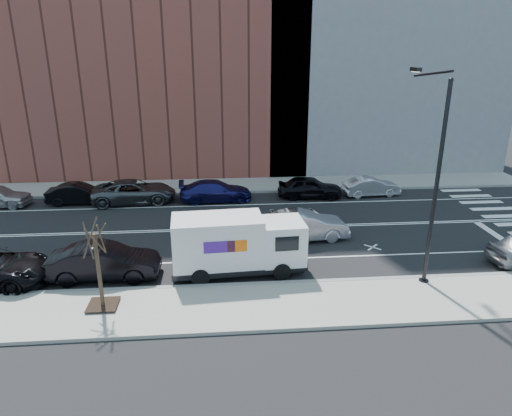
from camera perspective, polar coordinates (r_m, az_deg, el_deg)
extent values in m
plane|color=black|center=(27.16, 0.04, -2.51)|extent=(120.00, 120.00, 0.00)
cube|color=gray|center=(19.28, 2.29, -12.06)|extent=(44.00, 3.60, 0.15)
cube|color=gray|center=(35.44, -1.16, 2.89)|extent=(44.00, 3.60, 0.15)
cube|color=gray|center=(20.82, 1.69, -9.46)|extent=(44.00, 0.25, 0.17)
cube|color=gray|center=(33.71, -0.96, 2.04)|extent=(44.00, 0.25, 0.17)
cube|color=brown|center=(41.15, -13.85, 20.07)|extent=(26.00, 10.00, 22.00)
cube|color=slate|center=(43.19, 15.52, 22.54)|extent=(20.00, 10.00, 26.00)
cylinder|color=black|center=(20.70, 21.59, 2.23)|extent=(0.18, 0.18, 9.00)
cylinder|color=black|center=(22.30, 20.20, -8.63)|extent=(0.44, 0.44, 0.20)
sphere|color=black|center=(19.96, 23.20, 14.51)|extent=(0.20, 0.20, 0.20)
cylinder|color=black|center=(21.48, 21.15, 15.41)|extent=(0.11, 3.49, 0.48)
cube|color=black|center=(23.02, 19.35, 16.04)|extent=(0.25, 0.80, 0.18)
cube|color=#FFF2CC|center=(23.03, 19.32, 15.79)|extent=(0.18, 0.55, 0.03)
cube|color=black|center=(20.02, -18.58, -11.35)|extent=(1.20, 1.20, 0.04)
cylinder|color=#382B1E|center=(19.32, -19.06, -7.46)|extent=(0.16, 0.16, 3.20)
cylinder|color=#382B1E|center=(18.69, -18.78, -3.62)|extent=(0.06, 0.80, 1.44)
cylinder|color=#382B1E|center=(18.95, -19.13, -3.35)|extent=(0.81, 0.31, 1.19)
cylinder|color=#382B1E|center=(18.94, -20.01, -3.46)|extent=(0.58, 0.76, 1.50)
cylinder|color=#382B1E|center=(18.68, -20.23, -3.81)|extent=(0.47, 0.61, 1.37)
cylinder|color=#382B1E|center=(18.52, -19.46, -3.91)|extent=(0.72, 0.29, 1.13)
cube|color=black|center=(21.80, -2.38, -7.02)|extent=(6.21, 2.44, 0.29)
cube|color=silver|center=(21.64, 3.29, -4.08)|extent=(2.09, 2.23, 1.96)
cube|color=black|center=(21.74, 5.90, -3.20)|extent=(0.17, 1.82, 0.93)
cube|color=black|center=(20.57, 3.91, -4.49)|extent=(1.08, 0.11, 0.69)
cube|color=black|center=(22.50, 2.76, -2.32)|extent=(1.08, 0.11, 0.69)
cube|color=black|center=(22.25, 5.69, -6.24)|extent=(0.27, 1.97, 0.34)
cube|color=silver|center=(21.20, -4.81, -4.06)|extent=(4.25, 2.42, 2.26)
cube|color=#47198C|center=(20.13, -4.60, -4.91)|extent=(1.37, 0.11, 0.54)
cube|color=orange|center=(20.19, -2.37, -4.79)|extent=(0.88, 0.08, 0.54)
cube|color=#47198C|center=(22.15, -5.01, -2.59)|extent=(1.37, 0.11, 0.54)
cube|color=orange|center=(22.21, -2.98, -2.49)|extent=(0.88, 0.08, 0.54)
cylinder|color=black|center=(21.21, 3.25, -7.90)|extent=(0.84, 0.33, 0.82)
cylinder|color=black|center=(22.94, 2.27, -5.69)|extent=(0.84, 0.33, 0.82)
cylinder|color=black|center=(20.85, -6.97, -8.55)|extent=(0.84, 0.33, 0.82)
cylinder|color=black|center=(22.60, -7.13, -6.23)|extent=(0.84, 0.33, 0.82)
imported|color=black|center=(33.50, -21.24, 1.68)|extent=(4.29, 1.60, 1.40)
imported|color=#464A4D|center=(32.52, -15.00, 2.00)|extent=(5.87, 3.14, 1.57)
imported|color=navy|center=(31.88, -5.07, 2.15)|extent=(5.12, 2.31, 1.45)
imported|color=black|center=(32.67, 6.74, 2.60)|extent=(4.68, 2.23, 1.54)
imported|color=silver|center=(33.98, 14.19, 2.62)|extent=(4.19, 1.78, 1.35)
imported|color=silver|center=(25.40, 5.93, -2.23)|extent=(5.13, 2.30, 1.63)
imported|color=black|center=(22.22, -18.43, -6.43)|extent=(5.00, 1.75, 1.65)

